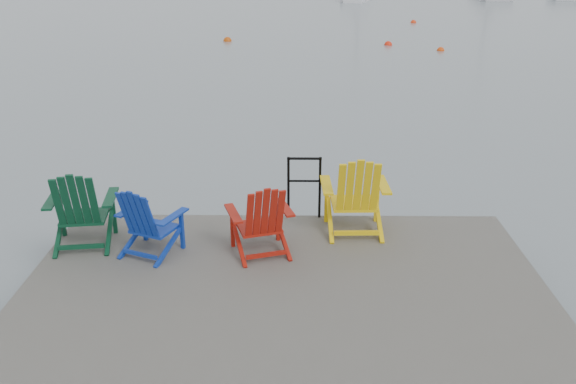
{
  "coord_description": "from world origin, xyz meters",
  "views": [
    {
      "loc": [
        0.11,
        -5.48,
        4.09
      ],
      "look_at": [
        0.02,
        2.53,
        0.85
      ],
      "focal_mm": 38.0,
      "sensor_mm": 36.0,
      "label": 1
    }
  ],
  "objects_px": {
    "chair_green": "(81,208)",
    "chair_red": "(261,219)",
    "buoy_b": "(228,41)",
    "buoy_c": "(388,45)",
    "chair_yellow": "(356,194)",
    "buoy_a": "(441,51)",
    "handrail": "(304,182)",
    "chair_blue": "(147,220)",
    "buoy_d": "(413,23)"
  },
  "relations": [
    {
      "from": "chair_green",
      "to": "chair_red",
      "type": "relative_size",
      "value": 1.1
    },
    {
      "from": "buoy_b",
      "to": "chair_yellow",
      "type": "bearing_deg",
      "value": -79.56
    },
    {
      "from": "chair_red",
      "to": "buoy_c",
      "type": "relative_size",
      "value": 2.72
    },
    {
      "from": "chair_green",
      "to": "chair_red",
      "type": "xyz_separation_m",
      "value": [
        2.29,
        -0.2,
        -0.05
      ]
    },
    {
      "from": "buoy_a",
      "to": "buoy_c",
      "type": "relative_size",
      "value": 0.89
    },
    {
      "from": "handrail",
      "to": "chair_green",
      "type": "relative_size",
      "value": 0.85
    },
    {
      "from": "chair_yellow",
      "to": "buoy_a",
      "type": "height_order",
      "value": "chair_yellow"
    },
    {
      "from": "chair_green",
      "to": "buoy_b",
      "type": "relative_size",
      "value": 2.72
    },
    {
      "from": "handrail",
      "to": "buoy_c",
      "type": "height_order",
      "value": "handrail"
    },
    {
      "from": "buoy_b",
      "to": "buoy_d",
      "type": "height_order",
      "value": "buoy_b"
    },
    {
      "from": "chair_red",
      "to": "chair_blue",
      "type": "bearing_deg",
      "value": 162.88
    },
    {
      "from": "handrail",
      "to": "buoy_b",
      "type": "height_order",
      "value": "handrail"
    },
    {
      "from": "handrail",
      "to": "buoy_a",
      "type": "height_order",
      "value": "handrail"
    },
    {
      "from": "chair_blue",
      "to": "buoy_d",
      "type": "bearing_deg",
      "value": 96.95
    },
    {
      "from": "chair_red",
      "to": "buoy_a",
      "type": "xyz_separation_m",
      "value": [
        6.55,
        19.23,
        -0.99
      ]
    },
    {
      "from": "buoy_a",
      "to": "buoy_d",
      "type": "bearing_deg",
      "value": 86.21
    },
    {
      "from": "chair_green",
      "to": "buoy_a",
      "type": "xyz_separation_m",
      "value": [
        8.84,
        19.03,
        -1.04
      ]
    },
    {
      "from": "handrail",
      "to": "chair_red",
      "type": "height_order",
      "value": "chair_red"
    },
    {
      "from": "chair_yellow",
      "to": "buoy_d",
      "type": "height_order",
      "value": "chair_yellow"
    },
    {
      "from": "chair_red",
      "to": "buoy_a",
      "type": "bearing_deg",
      "value": 53.53
    },
    {
      "from": "handrail",
      "to": "chair_blue",
      "type": "height_order",
      "value": "chair_blue"
    },
    {
      "from": "handrail",
      "to": "buoy_a",
      "type": "distance_m",
      "value": 19.1
    },
    {
      "from": "chair_green",
      "to": "chair_blue",
      "type": "bearing_deg",
      "value": -21.09
    },
    {
      "from": "handrail",
      "to": "chair_green",
      "type": "bearing_deg",
      "value": -161.81
    },
    {
      "from": "buoy_b",
      "to": "buoy_c",
      "type": "xyz_separation_m",
      "value": [
        7.27,
        -1.13,
        0.0
      ]
    },
    {
      "from": "buoy_c",
      "to": "chair_yellow",
      "type": "bearing_deg",
      "value": -99.44
    },
    {
      "from": "chair_yellow",
      "to": "buoy_c",
      "type": "distance_m",
      "value": 20.44
    },
    {
      "from": "handrail",
      "to": "buoy_b",
      "type": "distance_m",
      "value": 21.05
    },
    {
      "from": "chair_red",
      "to": "chair_yellow",
      "type": "bearing_deg",
      "value": 9.93
    },
    {
      "from": "handrail",
      "to": "chair_yellow",
      "type": "height_order",
      "value": "chair_yellow"
    },
    {
      "from": "handrail",
      "to": "buoy_c",
      "type": "relative_size",
      "value": 2.54
    },
    {
      "from": "chair_blue",
      "to": "chair_yellow",
      "type": "height_order",
      "value": "chair_yellow"
    },
    {
      "from": "buoy_a",
      "to": "buoy_b",
      "type": "distance_m",
      "value": 9.63
    },
    {
      "from": "chair_red",
      "to": "buoy_d",
      "type": "xyz_separation_m",
      "value": [
        7.22,
        29.28,
        -0.99
      ]
    },
    {
      "from": "chair_blue",
      "to": "buoy_d",
      "type": "xyz_separation_m",
      "value": [
        8.62,
        29.29,
        -0.96
      ]
    },
    {
      "from": "chair_green",
      "to": "chair_red",
      "type": "bearing_deg",
      "value": -12.57
    },
    {
      "from": "buoy_b",
      "to": "buoy_c",
      "type": "distance_m",
      "value": 7.36
    },
    {
      "from": "chair_red",
      "to": "buoy_c",
      "type": "height_order",
      "value": "chair_red"
    },
    {
      "from": "handrail",
      "to": "buoy_b",
      "type": "relative_size",
      "value": 2.3
    },
    {
      "from": "handrail",
      "to": "chair_yellow",
      "type": "distance_m",
      "value": 0.84
    },
    {
      "from": "chair_blue",
      "to": "buoy_a",
      "type": "relative_size",
      "value": 2.92
    },
    {
      "from": "buoy_b",
      "to": "buoy_d",
      "type": "xyz_separation_m",
      "value": [
        9.92,
        7.38,
        0.0
      ]
    },
    {
      "from": "chair_blue",
      "to": "chair_red",
      "type": "bearing_deg",
      "value": 23.89
    },
    {
      "from": "chair_yellow",
      "to": "buoy_a",
      "type": "relative_size",
      "value": 3.54
    },
    {
      "from": "chair_blue",
      "to": "buoy_a",
      "type": "bearing_deg",
      "value": 90.89
    },
    {
      "from": "chair_green",
      "to": "buoy_a",
      "type": "relative_size",
      "value": 3.38
    },
    {
      "from": "chair_yellow",
      "to": "buoy_c",
      "type": "height_order",
      "value": "chair_yellow"
    },
    {
      "from": "chair_green",
      "to": "buoy_d",
      "type": "bearing_deg",
      "value": 64.31
    },
    {
      "from": "buoy_c",
      "to": "chair_green",
      "type": "bearing_deg",
      "value": -108.42
    },
    {
      "from": "buoy_b",
      "to": "buoy_a",
      "type": "bearing_deg",
      "value": -16.08
    }
  ]
}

